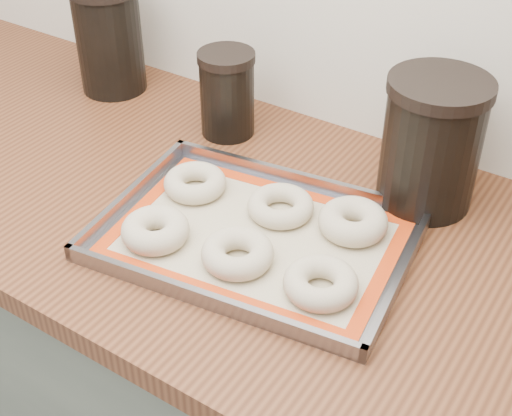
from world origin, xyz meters
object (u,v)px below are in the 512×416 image
Objects in this scene: baking_tray at (256,236)px; canister_right at (432,143)px; bagel_front_right at (321,283)px; bagel_front_left at (155,230)px; canister_left at (109,38)px; bagel_back_right at (353,221)px; bagel_back_mid at (281,206)px; bagel_back_left at (195,183)px; canister_mid at (227,93)px; bagel_front_mid at (238,253)px.

canister_right is at bearing 54.19° from baking_tray.
bagel_front_right is (0.14, -0.05, 0.01)m from baking_tray.
canister_left is at bearing 139.05° from bagel_front_left.
bagel_back_right is at bearing 99.82° from bagel_front_right.
canister_right is (0.05, 0.14, 0.08)m from bagel_back_right.
bagel_back_right reaches higher than bagel_back_mid.
bagel_front_right is 0.31m from bagel_back_left.
bagel_front_left is at bearing -127.76° from bagel_back_mid.
bagel_back_mid is at bearing -135.64° from canister_right.
canister_left reaches higher than bagel_back_left.
bagel_back_right is at bearing 38.76° from baking_tray.
canister_mid is (-0.34, 0.15, 0.06)m from bagel_back_right.
canister_mid reaches higher than bagel_front_left.
bagel_back_left is 0.38m from canister_right.
bagel_front_left is at bearing -78.24° from bagel_back_left.
bagel_front_left is at bearing -40.95° from canister_left.
canister_right is at bearing 47.96° from bagel_front_left.
canister_right is (0.39, -0.00, 0.03)m from canister_mid.
bagel_front_mid is at bearing -124.07° from bagel_back_right.
canister_left is (-0.37, 0.21, 0.09)m from bagel_back_left.
bagel_back_right is at bearing 37.29° from bagel_front_left.
bagel_back_mid is 0.12m from bagel_back_right.
bagel_back_mid is 0.66× the size of canister_mid.
baking_tray is 0.15m from bagel_front_right.
canister_left is at bearing 150.33° from bagel_back_left.
bagel_front_mid is 0.19m from bagel_back_right.
bagel_back_right is 0.18m from canister_right.
bagel_back_left is 0.98× the size of bagel_back_mid.
canister_mid is at bearing 109.94° from bagel_back_left.
canister_left is 0.30m from canister_mid.
bagel_back_mid is at bearing -37.50° from canister_mid.
bagel_back_mid is 0.25m from canister_right.
bagel_back_mid is 0.28m from canister_mid.
canister_right is (0.03, 0.29, 0.09)m from bagel_front_right.
baking_tray is 4.72× the size of bagel_front_mid.
bagel_back_right is 0.37m from canister_mid.
bagel_back_left is 0.47× the size of canister_left.
canister_left is at bearing 148.85° from bagel_front_mid.
bagel_front_mid is 1.01× the size of bagel_back_mid.
bagel_back_mid is (0.00, 0.07, 0.01)m from baking_tray.
canister_left is (-0.64, 0.16, 0.09)m from bagel_back_right.
bagel_front_right reaches higher than bagel_back_mid.
bagel_front_mid is 0.63m from canister_left.
bagel_back_left is at bearing -70.06° from canister_mid.
canister_mid is at bearing -3.36° from canister_left.
bagel_front_mid is at bearing -118.18° from canister_right.
baking_tray is at bearing -141.24° from bagel_back_right.
bagel_back_mid is (-0.14, 0.12, -0.00)m from bagel_front_right.
canister_right is at bearing 30.66° from bagel_back_left.
bagel_front_left is 0.97× the size of bagel_front_mid.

